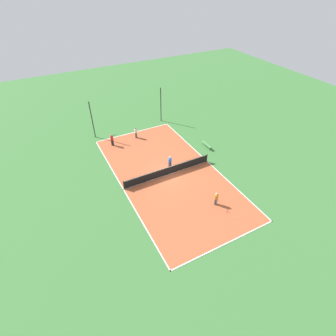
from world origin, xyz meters
name	(u,v)px	position (x,y,z in m)	size (l,w,h in m)	color
ground_plane	(168,174)	(0.00, 0.00, 0.00)	(80.00, 80.00, 0.00)	#3D7538
court_surface	(168,174)	(0.00, 0.00, 0.01)	(10.36, 20.33, 0.02)	#B75633
tennis_net	(168,171)	(0.00, 0.00, 0.56)	(10.16, 0.10, 1.05)	black
bench	(207,145)	(6.73, 2.52, 0.39)	(0.36, 1.76, 0.45)	#4C8C4C
player_coach_red	(112,139)	(-3.46, 8.37, 0.91)	(0.94, 0.82, 1.55)	black
player_near_white	(136,132)	(-0.14, 8.71, 0.84)	(0.45, 0.45, 1.46)	#4C4C51
player_center_orange	(216,198)	(1.91, -6.04, 0.83)	(0.80, 0.96, 1.44)	#4C4C51
player_near_blue	(170,161)	(0.79, 1.05, 0.86)	(0.46, 0.46, 1.48)	navy
tennis_ball_near_net	(212,194)	(2.43, -4.78, 0.06)	(0.07, 0.07, 0.07)	#CCE033
tennis_ball_left_sideline	(238,216)	(2.82, -8.30, 0.06)	(0.07, 0.07, 0.07)	#CCE033
fence_post_back_left	(92,120)	(-4.86, 11.39, 2.47)	(0.12, 0.12, 4.95)	black
fence_post_back_right	(161,105)	(4.86, 11.39, 2.47)	(0.12, 0.12, 4.95)	black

